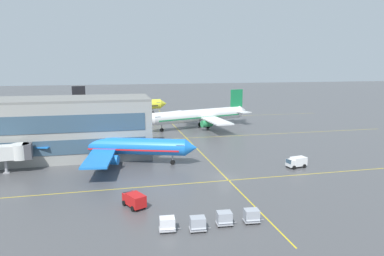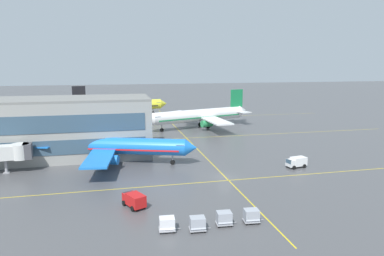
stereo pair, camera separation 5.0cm
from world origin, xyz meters
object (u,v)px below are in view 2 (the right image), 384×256
at_px(service_truck_red_van, 296,162).
at_px(baggage_cart_row_middle, 224,218).
at_px(airliner_third_row, 119,105).
at_px(baggage_cart_row_second, 198,224).
at_px(baggage_cart_row_fourth, 251,216).
at_px(airliner_second_row, 200,115).
at_px(baggage_cart_row_leftmost, 167,224).
at_px(service_truck_catering, 134,199).
at_px(airliner_front_gate, 115,146).

xyz_separation_m(service_truck_red_van, baggage_cart_row_middle, (-22.34, -21.23, -0.17)).
height_order(airliner_third_row, baggage_cart_row_middle, airliner_third_row).
xyz_separation_m(airliner_third_row, baggage_cart_row_middle, (11.63, -102.01, -3.19)).
height_order(baggage_cart_row_second, baggage_cart_row_middle, same).
xyz_separation_m(airliner_third_row, baggage_cart_row_fourth, (15.40, -102.09, -3.19)).
bearing_deg(baggage_cart_row_fourth, baggage_cart_row_middle, 178.79).
xyz_separation_m(airliner_second_row, baggage_cart_row_fourth, (-10.24, -68.63, -3.12)).
bearing_deg(baggage_cart_row_fourth, baggage_cart_row_leftmost, 179.55).
bearing_deg(service_truck_catering, airliner_second_row, 67.24).
distance_m(airliner_front_gate, baggage_cart_row_second, 35.16).
height_order(airliner_third_row, service_truck_red_van, airliner_third_row).
xyz_separation_m(service_truck_catering, baggage_cart_row_fourth, (14.91, -8.69, -0.17)).
bearing_deg(baggage_cart_row_leftmost, airliner_third_row, 92.30).
bearing_deg(baggage_cart_row_second, baggage_cart_row_fourth, 5.07).
bearing_deg(service_truck_catering, airliner_front_gate, 95.83).
distance_m(baggage_cart_row_second, baggage_cart_row_fourth, 7.56).
bearing_deg(airliner_second_row, baggage_cart_row_middle, -101.54).
xyz_separation_m(airliner_third_row, service_truck_red_van, (33.97, -80.78, -3.02)).
xyz_separation_m(service_truck_red_van, baggage_cart_row_fourth, (-18.57, -21.31, -0.17)).
bearing_deg(airliner_second_row, airliner_third_row, 127.46).
distance_m(airliner_front_gate, service_truck_red_van, 37.90).
relative_size(airliner_third_row, service_truck_red_van, 9.01).
bearing_deg(baggage_cart_row_middle, airliner_front_gate, 112.50).
relative_size(baggage_cart_row_middle, baggage_cart_row_fourth, 1.00).
height_order(airliner_front_gate, baggage_cart_row_fourth, airliner_front_gate).
bearing_deg(baggage_cart_row_fourth, service_truck_catering, 149.77).
relative_size(service_truck_catering, baggage_cart_row_second, 1.60).
height_order(service_truck_catering, baggage_cart_row_leftmost, service_truck_catering).
bearing_deg(baggage_cart_row_second, airliner_front_gate, 106.34).
bearing_deg(airliner_front_gate, service_truck_red_van, -17.98).
relative_size(airliner_second_row, baggage_cart_row_leftmost, 13.59).
xyz_separation_m(service_truck_catering, baggage_cart_row_middle, (11.15, -8.61, -0.17)).
xyz_separation_m(airliner_front_gate, service_truck_red_van, (35.97, -11.67, -2.51)).
relative_size(service_truck_red_van, baggage_cart_row_fourth, 1.56).
distance_m(service_truck_catering, baggage_cart_row_leftmost, 9.33).
relative_size(service_truck_red_van, service_truck_catering, 0.98).
bearing_deg(airliner_third_row, baggage_cart_row_leftmost, -87.70).
height_order(service_truck_red_van, baggage_cart_row_second, service_truck_red_van).
relative_size(baggage_cart_row_second, baggage_cart_row_fourth, 1.00).
distance_m(airliner_third_row, baggage_cart_row_second, 103.10).
relative_size(airliner_third_row, baggage_cart_row_leftmost, 14.09).
bearing_deg(airliner_third_row, airliner_second_row, -52.54).
height_order(baggage_cart_row_second, baggage_cart_row_fourth, same).
bearing_deg(baggage_cart_row_second, baggage_cart_row_middle, 11.22).
distance_m(baggage_cart_row_leftmost, baggage_cart_row_fourth, 11.29).
bearing_deg(service_truck_red_van, baggage_cart_row_leftmost, -144.61).
distance_m(airliner_front_gate, service_truck_catering, 24.54).
distance_m(airliner_second_row, service_truck_catering, 65.07).
relative_size(airliner_third_row, service_truck_catering, 8.79).
xyz_separation_m(airliner_front_gate, airliner_third_row, (2.00, 69.11, 0.50)).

